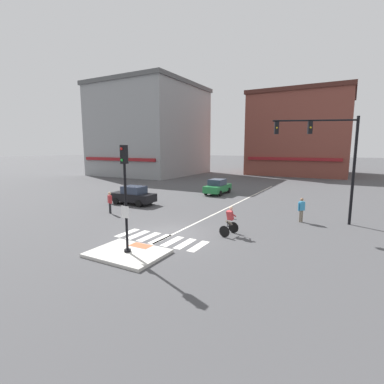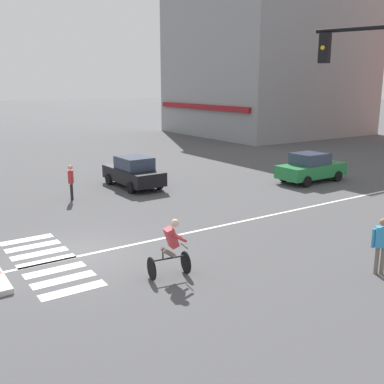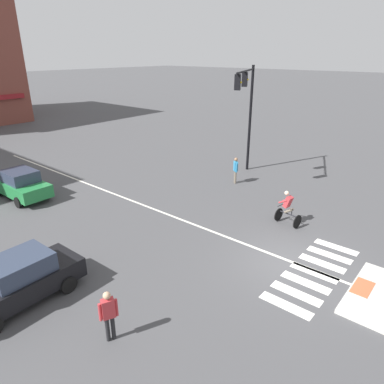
{
  "view_description": "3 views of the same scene",
  "coord_description": "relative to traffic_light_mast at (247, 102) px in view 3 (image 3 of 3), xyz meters",
  "views": [
    {
      "loc": [
        8.99,
        -13.5,
        5.07
      ],
      "look_at": [
        -0.7,
        3.95,
        1.93
      ],
      "focal_mm": 26.74,
      "sensor_mm": 36.0,
      "label": 1
    },
    {
      "loc": [
        13.34,
        -4.45,
        5.34
      ],
      "look_at": [
        -0.36,
        4.69,
        1.39
      ],
      "focal_mm": 42.14,
      "sensor_mm": 36.0,
      "label": 2
    },
    {
      "loc": [
        -11.53,
        -4.52,
        7.79
      ],
      "look_at": [
        -0.44,
        4.74,
        1.97
      ],
      "focal_mm": 32.63,
      "sensor_mm": 36.0,
      "label": 3
    }
  ],
  "objects": [
    {
      "name": "ground_plane",
      "position": [
        -7.7,
        -7.05,
        -4.86
      ],
      "size": [
        300.0,
        300.0,
        0.0
      ],
      "primitive_type": "plane",
      "color": "#474749"
    },
    {
      "name": "lane_centre_line",
      "position": [
        -7.57,
        2.95,
        -4.85
      ],
      "size": [
        0.14,
        28.0,
        0.01
      ],
      "primitive_type": "cube",
      "color": "silver",
      "rests_on": "ground"
    },
    {
      "name": "crosswalk_stripe_e",
      "position": [
        -6.89,
        -8.01,
        -4.85
      ],
      "size": [
        0.44,
        1.8,
        0.01
      ],
      "primitive_type": "cube",
      "color": "silver",
      "rests_on": "ground"
    },
    {
      "name": "crosswalk_stripe_c",
      "position": [
        -8.5,
        -8.01,
        -4.85
      ],
      "size": [
        0.44,
        1.8,
        0.01
      ],
      "primitive_type": "cube",
      "color": "silver",
      "rests_on": "ground"
    },
    {
      "name": "car_black_cross_left",
      "position": [
        -15.55,
        -1.08,
        -4.05
      ],
      "size": [
        4.14,
        1.93,
        1.64
      ],
      "color": "black",
      "rests_on": "ground"
    },
    {
      "name": "crosswalk_stripe_a",
      "position": [
        -10.1,
        -8.01,
        -4.85
      ],
      "size": [
        0.44,
        1.8,
        0.01
      ],
      "primitive_type": "cube",
      "color": "silver",
      "rests_on": "ground"
    },
    {
      "name": "pedestrian_waiting_far_side",
      "position": [
        -1.43,
        -0.3,
        -3.87
      ],
      "size": [
        0.41,
        0.42,
        1.67
      ],
      "color": "#6B6051",
      "rests_on": "ground"
    },
    {
      "name": "car_green_westbound_distant",
      "position": [
        -11.25,
        7.77,
        -4.05
      ],
      "size": [
        1.89,
        4.12,
        1.64
      ],
      "color": "#237A3D",
      "rests_on": "ground"
    },
    {
      "name": "crosswalk_stripe_d",
      "position": [
        -7.7,
        -8.01,
        -4.85
      ],
      "size": [
        0.44,
        1.8,
        0.01
      ],
      "primitive_type": "cube",
      "color": "silver",
      "rests_on": "ground"
    },
    {
      "name": "crosswalk_stripe_f",
      "position": [
        -6.09,
        -8.01,
        -4.85
      ],
      "size": [
        0.44,
        1.8,
        0.01
      ],
      "primitive_type": "cube",
      "color": "silver",
      "rests_on": "ground"
    },
    {
      "name": "crosswalk_stripe_g",
      "position": [
        -5.29,
        -8.01,
        -4.85
      ],
      "size": [
        0.44,
        1.8,
        0.01
      ],
      "primitive_type": "cube",
      "color": "silver",
      "rests_on": "ground"
    },
    {
      "name": "tactile_pad_front",
      "position": [
        -7.7,
        -9.72,
        -4.7
      ],
      "size": [
        1.1,
        0.6,
        0.01
      ],
      "primitive_type": "cube",
      "color": "#DB5B38",
      "rests_on": "traffic_island"
    },
    {
      "name": "pedestrian_at_curb_left",
      "position": [
        -14.72,
        -4.76,
        -3.87
      ],
      "size": [
        0.51,
        0.35,
        1.67
      ],
      "color": "black",
      "rests_on": "ground"
    },
    {
      "name": "cyclist",
      "position": [
        -4.63,
        -5.36,
        -3.98
      ],
      "size": [
        0.81,
        1.17,
        1.68
      ],
      "color": "black",
      "rests_on": "ground"
    },
    {
      "name": "traffic_light_mast",
      "position": [
        0.0,
        0.0,
        0.0
      ],
      "size": [
        4.96,
        2.14,
        7.01
      ],
      "color": "black",
      "rests_on": "ground"
    },
    {
      "name": "crosswalk_stripe_b",
      "position": [
        -9.3,
        -8.01,
        -4.85
      ],
      "size": [
        0.44,
        1.8,
        0.01
      ],
      "primitive_type": "cube",
      "color": "silver",
      "rests_on": "ground"
    }
  ]
}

